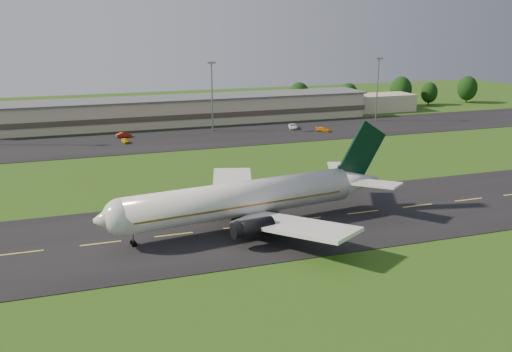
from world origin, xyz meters
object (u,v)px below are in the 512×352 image
object	(u,v)px
service_vehicle_c	(293,126)
airliner	(245,199)
terminal	(204,110)
service_vehicle_a	(125,141)
service_vehicle_d	(323,129)
service_vehicle_b	(124,135)
light_mast_east	(378,82)
light_mast_centre	(212,88)

from	to	relation	value
service_vehicle_c	airliner	bearing A→B (deg)	-100.12
terminal	service_vehicle_a	distance (m)	37.84
airliner	service_vehicle_a	world-z (taller)	airliner
service_vehicle_a	service_vehicle_d	world-z (taller)	service_vehicle_d
terminal	service_vehicle_b	distance (m)	32.85
service_vehicle_d	airliner	bearing A→B (deg)	-174.06
airliner	service_vehicle_d	xyz separation A→B (m)	(45.99, 68.28, -3.92)
service_vehicle_c	terminal	bearing A→B (deg)	154.83
airliner	light_mast_east	xyz separation A→B (m)	(70.27, 79.88, 8.08)
terminal	service_vehicle_b	bearing A→B (deg)	-147.31
service_vehicle_a	service_vehicle_c	world-z (taller)	service_vehicle_c
airliner	light_mast_centre	bearing A→B (deg)	71.38
service_vehicle_a	service_vehicle_b	distance (m)	7.59
service_vehicle_b	service_vehicle_c	xyz separation A→B (m)	(50.06, -3.03, 0.02)
service_vehicle_c	light_mast_centre	bearing A→B (deg)	-173.29
service_vehicle_b	service_vehicle_a	bearing A→B (deg)	169.67
terminal	service_vehicle_d	distance (m)	40.52
light_mast_east	service_vehicle_b	size ratio (longest dim) A/B	4.73
terminal	service_vehicle_c	xyz separation A→B (m)	(22.55, -20.69, -3.17)
airliner	light_mast_centre	size ratio (longest dim) A/B	2.51
light_mast_east	service_vehicle_b	distance (m)	82.00
light_mast_centre	service_vehicle_a	distance (m)	30.56
airliner	light_mast_east	bearing A→B (deg)	40.87
service_vehicle_b	light_mast_centre	bearing A→B (deg)	-93.42
light_mast_centre	terminal	bearing A→B (deg)	85.05
terminal	service_vehicle_c	size ratio (longest dim) A/B	27.82
terminal	service_vehicle_a	bearing A→B (deg)	-137.97
light_mast_east	service_vehicle_c	distance (m)	33.56
service_vehicle_b	service_vehicle_d	bearing A→B (deg)	-106.76
service_vehicle_d	service_vehicle_c	bearing A→B (deg)	83.55
terminal	service_vehicle_b	world-z (taller)	terminal
service_vehicle_a	service_vehicle_c	distance (m)	50.75
light_mast_east	service_vehicle_d	world-z (taller)	light_mast_east
terminal	service_vehicle_c	distance (m)	30.76
airliner	light_mast_centre	world-z (taller)	light_mast_centre
service_vehicle_b	service_vehicle_d	size ratio (longest dim) A/B	0.97
light_mast_centre	service_vehicle_a	bearing A→B (deg)	-161.21
service_vehicle_c	light_mast_east	bearing A→B (deg)	25.63
service_vehicle_b	service_vehicle_c	world-z (taller)	service_vehicle_c
airliner	light_mast_east	distance (m)	106.70
service_vehicle_b	airliner	bearing A→B (deg)	-178.79
terminal	service_vehicle_c	world-z (taller)	terminal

